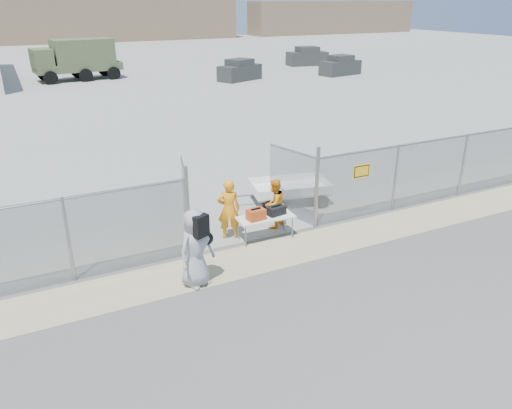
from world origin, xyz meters
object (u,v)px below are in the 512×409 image
security_worker_right (274,204)px  utility_trailer (289,191)px  folding_table (265,228)px  visitor (196,248)px  security_worker_left (229,209)px

security_worker_right → utility_trailer: (1.40, 1.51, -0.36)m
folding_table → visitor: visitor is taller
security_worker_left → visitor: (-1.72, -1.98, 0.08)m
security_worker_left → utility_trailer: bearing=-132.7°
visitor → utility_trailer: visitor is taller
security_worker_right → utility_trailer: bearing=-154.6°
security_worker_left → utility_trailer: size_ratio=0.54×
security_worker_left → folding_table: bearing=169.5°
folding_table → security_worker_right: size_ratio=1.07×
folding_table → security_worker_left: size_ratio=0.92×
security_worker_left → utility_trailer: security_worker_left is taller
visitor → utility_trailer: 5.87m
visitor → utility_trailer: bearing=16.5°
folding_table → security_worker_right: bearing=46.7°
security_worker_left → visitor: size_ratio=0.92×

